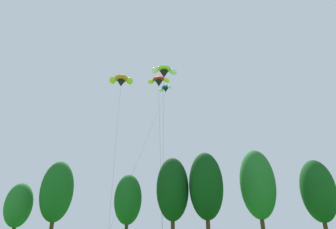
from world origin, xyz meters
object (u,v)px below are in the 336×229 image
Objects in this scene: parafoil_kite_mid_lime_white at (164,72)px; parafoil_kite_far_orange at (121,81)px; parafoil_kite_high_blue_white at (165,89)px; parafoil_kite_low_red_yellow at (159,81)px.

parafoil_kite_far_orange is (-6.86, 3.22, 0.51)m from parafoil_kite_mid_lime_white.
parafoil_kite_high_blue_white is 1.08× the size of parafoil_kite_far_orange.
parafoil_kite_low_red_yellow is at bearing -163.10° from parafoil_kite_mid_lime_white.
parafoil_kite_low_red_yellow is at bearing -91.92° from parafoil_kite_high_blue_white.
parafoil_kite_high_blue_white is at bearing 47.18° from parafoil_kite_far_orange.
parafoil_kite_high_blue_white is 9.79m from parafoil_kite_far_orange.
parafoil_kite_mid_lime_white is at bearing 16.90° from parafoil_kite_low_red_yellow.
parafoil_kite_far_orange is 7.37m from parafoil_kite_low_red_yellow.
parafoil_kite_mid_lime_white is at bearing -87.92° from parafoil_kite_high_blue_white.
parafoil_kite_far_orange is at bearing -132.82° from parafoil_kite_high_blue_white.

